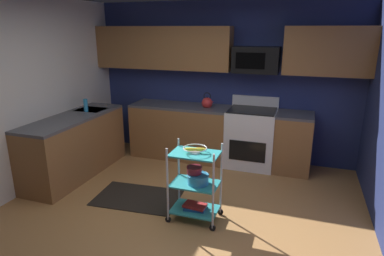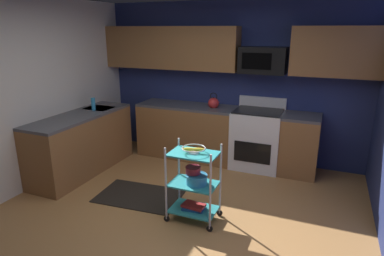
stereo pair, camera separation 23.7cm
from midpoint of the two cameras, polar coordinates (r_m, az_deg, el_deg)
name	(u,v)px [view 2 (the right image)]	position (r m, az deg, el deg)	size (l,w,h in m)	color
floor	(167,228)	(3.97, -2.50, -16.73)	(4.40, 4.80, 0.04)	#A87542
wall_back	(231,82)	(5.67, 7.84, 7.80)	(4.52, 0.06, 2.60)	navy
wall_left	(9,99)	(4.80, -27.74, 4.42)	(0.06, 4.80, 2.60)	silver
counter_run	(171,138)	(5.38, -2.33, -1.73)	(3.69, 2.44, 0.92)	brown
oven_range	(257,138)	(5.43, 12.33, -1.76)	(0.76, 0.65, 1.10)	white
upper_cabinets	(221,49)	(5.46, 6.23, 13.33)	(4.40, 0.33, 0.70)	brown
microwave	(263,60)	(5.29, 13.37, 11.25)	(0.70, 0.39, 0.40)	black
rolling_cart	(194,184)	(3.87, 2.05, -9.57)	(0.60, 0.38, 0.91)	silver
fruit_bowl	(194,149)	(3.70, 2.12, -3.67)	(0.27, 0.27, 0.07)	silver
mixing_bowl_large	(197,179)	(3.83, 2.59, -8.76)	(0.25, 0.25, 0.11)	#338CBF
mixing_bowl_small	(193,170)	(3.82, 1.99, -7.18)	(0.18, 0.18, 0.08)	maroon
book_stack	(194,207)	(4.01, 2.00, -13.35)	(0.27, 0.20, 0.06)	#1E4C8C
kettle	(214,103)	(5.46, 4.96, 4.32)	(0.21, 0.18, 0.26)	red
dish_soap_bottle	(93,104)	(5.45, -15.41, 4.00)	(0.06, 0.06, 0.20)	#2D8CBF
floor_rug	(140,196)	(4.59, -7.52, -11.48)	(1.10, 0.70, 0.01)	black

